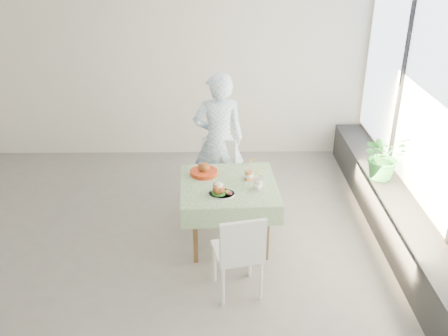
{
  "coord_description": "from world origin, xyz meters",
  "views": [
    {
      "loc": [
        0.76,
        -4.83,
        3.29
      ],
      "look_at": [
        0.83,
        0.04,
        0.91
      ],
      "focal_mm": 40.0,
      "sensor_mm": 36.0,
      "label": 1
    }
  ],
  "objects_px": {
    "chair_far": "(215,190)",
    "juice_cup_orange": "(249,174)",
    "main_dish": "(220,191)",
    "chair_near": "(238,268)",
    "diner": "(219,140)",
    "potted_plant": "(385,156)",
    "cafe_table": "(229,206)"
  },
  "relations": [
    {
      "from": "juice_cup_orange",
      "to": "diner",
      "type": "bearing_deg",
      "value": 111.74
    },
    {
      "from": "cafe_table",
      "to": "chair_near",
      "type": "relative_size",
      "value": 1.19
    },
    {
      "from": "cafe_table",
      "to": "potted_plant",
      "type": "bearing_deg",
      "value": 17.3
    },
    {
      "from": "main_dish",
      "to": "juice_cup_orange",
      "type": "height_order",
      "value": "juice_cup_orange"
    },
    {
      "from": "chair_near",
      "to": "diner",
      "type": "relative_size",
      "value": 0.53
    },
    {
      "from": "diner",
      "to": "cafe_table",
      "type": "bearing_deg",
      "value": 90.3
    },
    {
      "from": "cafe_table",
      "to": "chair_far",
      "type": "height_order",
      "value": "chair_far"
    },
    {
      "from": "chair_near",
      "to": "potted_plant",
      "type": "distance_m",
      "value": 2.39
    },
    {
      "from": "main_dish",
      "to": "diner",
      "type": "bearing_deg",
      "value": 90.51
    },
    {
      "from": "chair_near",
      "to": "potted_plant",
      "type": "xyz_separation_m",
      "value": [
        1.82,
        1.47,
        0.51
      ]
    },
    {
      "from": "potted_plant",
      "to": "chair_near",
      "type": "bearing_deg",
      "value": -141.01
    },
    {
      "from": "chair_far",
      "to": "potted_plant",
      "type": "relative_size",
      "value": 1.54
    },
    {
      "from": "juice_cup_orange",
      "to": "potted_plant",
      "type": "bearing_deg",
      "value": 16.61
    },
    {
      "from": "cafe_table",
      "to": "juice_cup_orange",
      "type": "xyz_separation_m",
      "value": [
        0.23,
        0.09,
        0.35
      ]
    },
    {
      "from": "chair_far",
      "to": "diner",
      "type": "relative_size",
      "value": 0.52
    },
    {
      "from": "cafe_table",
      "to": "potted_plant",
      "type": "relative_size",
      "value": 1.84
    },
    {
      "from": "diner",
      "to": "potted_plant",
      "type": "xyz_separation_m",
      "value": [
        1.99,
        -0.34,
        -0.08
      ]
    },
    {
      "from": "diner",
      "to": "juice_cup_orange",
      "type": "height_order",
      "value": "diner"
    },
    {
      "from": "chair_far",
      "to": "potted_plant",
      "type": "xyz_separation_m",
      "value": [
        2.04,
        -0.11,
        0.51
      ]
    },
    {
      "from": "juice_cup_orange",
      "to": "potted_plant",
      "type": "relative_size",
      "value": 0.5
    },
    {
      "from": "main_dish",
      "to": "potted_plant",
      "type": "xyz_separation_m",
      "value": [
        1.98,
        0.83,
        0.01
      ]
    },
    {
      "from": "chair_far",
      "to": "main_dish",
      "type": "xyz_separation_m",
      "value": [
        0.05,
        -0.94,
        0.51
      ]
    },
    {
      "from": "chair_far",
      "to": "potted_plant",
      "type": "bearing_deg",
      "value": -2.99
    },
    {
      "from": "diner",
      "to": "chair_near",
      "type": "bearing_deg",
      "value": 89.33
    },
    {
      "from": "diner",
      "to": "juice_cup_orange",
      "type": "relative_size",
      "value": 5.84
    },
    {
      "from": "diner",
      "to": "main_dish",
      "type": "xyz_separation_m",
      "value": [
        0.01,
        -1.17,
        -0.08
      ]
    },
    {
      "from": "chair_far",
      "to": "juice_cup_orange",
      "type": "height_order",
      "value": "juice_cup_orange"
    },
    {
      "from": "diner",
      "to": "juice_cup_orange",
      "type": "xyz_separation_m",
      "value": [
        0.33,
        -0.83,
        -0.06
      ]
    },
    {
      "from": "main_dish",
      "to": "potted_plant",
      "type": "relative_size",
      "value": 0.47
    },
    {
      "from": "chair_near",
      "to": "juice_cup_orange",
      "type": "bearing_deg",
      "value": 80.85
    },
    {
      "from": "cafe_table",
      "to": "juice_cup_orange",
      "type": "relative_size",
      "value": 3.66
    },
    {
      "from": "chair_far",
      "to": "diner",
      "type": "height_order",
      "value": "diner"
    }
  ]
}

